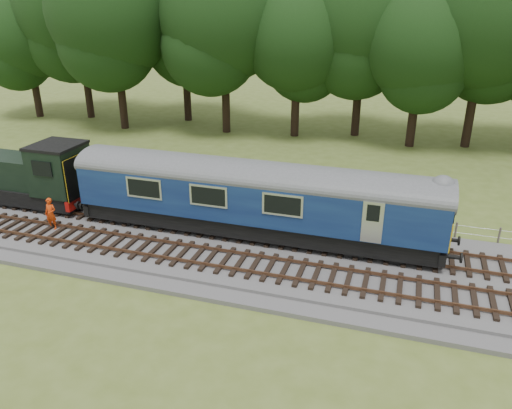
% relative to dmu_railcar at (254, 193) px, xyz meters
% --- Properties ---
extents(ground, '(120.00, 120.00, 0.00)m').
position_rel_dmu_railcar_xyz_m(ground, '(1.66, -1.40, -2.61)').
color(ground, '#566926').
rests_on(ground, ground).
extents(ballast, '(70.00, 7.00, 0.35)m').
position_rel_dmu_railcar_xyz_m(ballast, '(1.66, -1.40, -2.43)').
color(ballast, '#4C4C4F').
rests_on(ballast, ground).
extents(track_north, '(67.20, 2.40, 0.21)m').
position_rel_dmu_railcar_xyz_m(track_north, '(1.66, -0.00, -2.19)').
color(track_north, black).
rests_on(track_north, ballast).
extents(track_south, '(67.20, 2.40, 0.21)m').
position_rel_dmu_railcar_xyz_m(track_south, '(1.66, -3.00, -2.19)').
color(track_south, black).
rests_on(track_south, ballast).
extents(fence, '(64.00, 0.12, 1.00)m').
position_rel_dmu_railcar_xyz_m(fence, '(1.66, 3.10, -2.61)').
color(fence, '#6B6054').
rests_on(fence, ground).
extents(tree_line, '(70.00, 8.00, 18.00)m').
position_rel_dmu_railcar_xyz_m(tree_line, '(1.66, 20.60, -2.61)').
color(tree_line, black).
rests_on(tree_line, ground).
extents(dmu_railcar, '(18.05, 2.86, 3.88)m').
position_rel_dmu_railcar_xyz_m(dmu_railcar, '(0.00, 0.00, 0.00)').
color(dmu_railcar, black).
rests_on(dmu_railcar, ground).
extents(shunter_loco, '(8.91, 2.60, 3.38)m').
position_rel_dmu_railcar_xyz_m(shunter_loco, '(-13.93, 0.00, -0.63)').
color(shunter_loco, black).
rests_on(shunter_loco, ground).
extents(worker, '(0.63, 0.43, 1.67)m').
position_rel_dmu_railcar_xyz_m(worker, '(-10.11, -2.47, -1.42)').
color(worker, '#E43C0C').
rests_on(worker, ballast).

